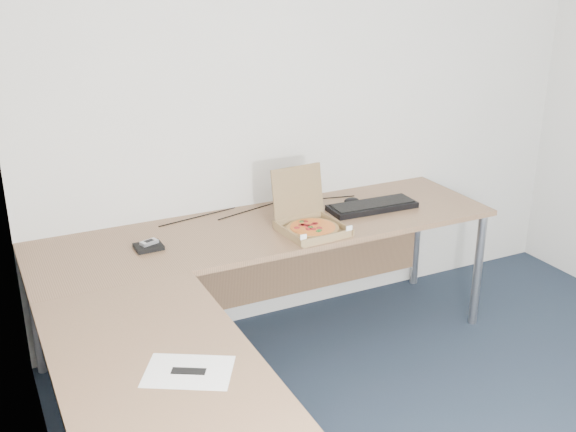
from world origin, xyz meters
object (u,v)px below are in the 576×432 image
desk (244,274)px  pizza_box (311,225)px  drinking_glass (283,207)px  wallet (149,247)px  keyboard (372,206)px

desk → pizza_box: (0.49, 0.26, 0.07)m
drinking_glass → desk: bearing=-130.6°
desk → pizza_box: 0.56m
pizza_box → wallet: pizza_box is taller
pizza_box → drinking_glass: bearing=93.3°
drinking_glass → wallet: size_ratio=0.85×
pizza_box → keyboard: (0.47, 0.14, -0.02)m
wallet → desk: bearing=-52.5°
pizza_box → keyboard: pizza_box is taller
pizza_box → wallet: (-0.82, 0.15, -0.03)m
desk → pizza_box: size_ratio=7.14×
desk → drinking_glass: (0.45, 0.53, 0.09)m
drinking_glass → wallet: bearing=-171.8°
desk → wallet: size_ratio=19.08×
drinking_glass → keyboard: 0.52m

